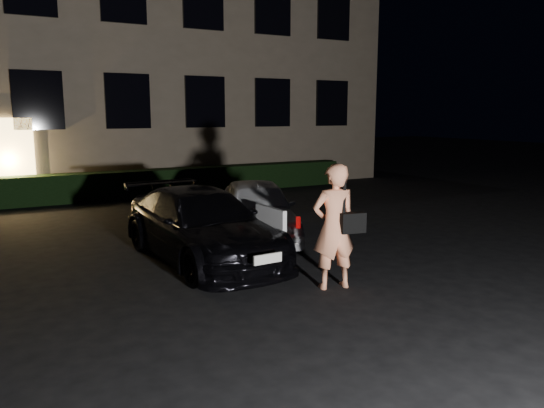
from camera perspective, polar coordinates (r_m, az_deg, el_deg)
ground at (r=7.83m, az=5.40°, el=-9.93°), size 80.00×80.00×0.00m
building at (r=21.75m, az=-18.28°, el=18.19°), size 20.00×8.11×12.00m
hedge at (r=17.25m, az=-14.52°, el=2.09°), size 15.00×0.70×0.85m
sedan at (r=9.64m, az=-7.52°, el=-2.28°), size 2.08×4.54×1.27m
hatch at (r=11.19m, az=-1.66°, el=-0.56°), size 2.64×3.98×1.26m
man at (r=8.00m, az=6.74°, el=-2.41°), size 0.80×0.56×1.90m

